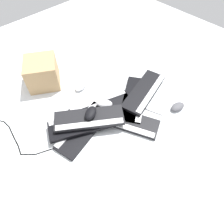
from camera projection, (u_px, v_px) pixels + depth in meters
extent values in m
plane|color=silver|center=(110.00, 112.00, 1.39)|extent=(3.20, 3.20, 0.00)
cube|color=black|center=(134.00, 99.00, 1.45)|extent=(0.45, 0.37, 0.02)
cube|color=silver|center=(142.00, 99.00, 1.43)|extent=(0.37, 0.26, 0.01)
cube|color=black|center=(101.00, 108.00, 1.40)|extent=(0.46, 0.28, 0.02)
cube|color=silver|center=(98.00, 101.00, 1.42)|extent=(0.41, 0.17, 0.01)
cube|color=black|center=(85.00, 128.00, 1.30)|extent=(0.46, 0.25, 0.02)
cube|color=silver|center=(78.00, 123.00, 1.30)|extent=(0.41, 0.14, 0.01)
cube|color=black|center=(126.00, 120.00, 1.33)|extent=(0.32, 0.46, 0.02)
cube|color=silver|center=(123.00, 126.00, 1.29)|extent=(0.21, 0.39, 0.01)
cube|color=black|center=(83.00, 124.00, 1.28)|extent=(0.46, 0.33, 0.02)
cube|color=silver|center=(81.00, 116.00, 1.30)|extent=(0.39, 0.22, 0.01)
cube|color=black|center=(144.00, 91.00, 1.46)|extent=(0.46, 0.26, 0.02)
cube|color=silver|center=(151.00, 93.00, 1.43)|extent=(0.41, 0.14, 0.01)
cube|color=black|center=(89.00, 118.00, 1.27)|extent=(0.45, 0.38, 0.02)
cube|color=silver|center=(90.00, 124.00, 1.23)|extent=(0.36, 0.27, 0.01)
ellipsoid|color=#B7B7BC|center=(104.00, 104.00, 1.38)|extent=(0.12, 0.13, 0.04)
ellipsoid|color=#4C4C51|center=(178.00, 107.00, 1.40)|extent=(0.12, 0.08, 0.04)
ellipsoid|color=black|center=(91.00, 113.00, 1.25)|extent=(0.13, 0.11, 0.04)
ellipsoid|color=silver|center=(80.00, 87.00, 1.52)|extent=(0.13, 0.10, 0.04)
cylinder|color=black|center=(69.00, 150.00, 1.21)|extent=(0.03, 0.05, 0.01)
cylinder|color=black|center=(60.00, 148.00, 1.22)|extent=(0.05, 0.06, 0.01)
cylinder|color=black|center=(45.00, 151.00, 1.21)|extent=(0.11, 0.05, 0.01)
cylinder|color=black|center=(28.00, 154.00, 1.19)|extent=(0.07, 0.07, 0.01)
cylinder|color=black|center=(19.00, 150.00, 1.21)|extent=(0.02, 0.07, 0.01)
cylinder|color=black|center=(16.00, 142.00, 1.25)|extent=(0.02, 0.07, 0.01)
cylinder|color=black|center=(11.00, 132.00, 1.29)|extent=(0.02, 0.10, 0.01)
cylinder|color=black|center=(6.00, 124.00, 1.33)|extent=(0.01, 0.07, 0.01)
sphere|color=black|center=(73.00, 151.00, 1.21)|extent=(0.01, 0.01, 0.01)
sphere|color=black|center=(65.00, 149.00, 1.22)|extent=(0.01, 0.01, 0.01)
sphere|color=black|center=(54.00, 148.00, 1.22)|extent=(0.01, 0.01, 0.01)
sphere|color=black|center=(35.00, 154.00, 1.19)|extent=(0.01, 0.01, 0.01)
sphere|color=black|center=(21.00, 154.00, 1.19)|extent=(0.01, 0.01, 0.01)
sphere|color=black|center=(18.00, 146.00, 1.23)|extent=(0.01, 0.01, 0.01)
sphere|color=black|center=(14.00, 138.00, 1.26)|extent=(0.01, 0.01, 0.01)
sphere|color=black|center=(9.00, 127.00, 1.31)|extent=(0.01, 0.01, 0.01)
sphere|color=black|center=(4.00, 121.00, 1.34)|extent=(0.01, 0.01, 0.01)
cylinder|color=#59595B|center=(154.00, 112.00, 1.39)|extent=(0.05, 0.11, 0.01)
cylinder|color=#59595B|center=(144.00, 105.00, 1.43)|extent=(0.05, 0.08, 0.01)
cylinder|color=#59595B|center=(144.00, 97.00, 1.47)|extent=(0.07, 0.02, 0.01)
cylinder|color=#59595B|center=(147.00, 92.00, 1.50)|extent=(0.05, 0.04, 0.01)
cylinder|color=#59595B|center=(151.00, 85.00, 1.55)|extent=(0.12, 0.03, 0.01)
cylinder|color=#59595B|center=(156.00, 79.00, 1.59)|extent=(0.06, 0.03, 0.01)
sphere|color=#59595B|center=(162.00, 115.00, 1.37)|extent=(0.01, 0.01, 0.01)
sphere|color=#59595B|center=(146.00, 109.00, 1.40)|extent=(0.01, 0.01, 0.01)
sphere|color=#59595B|center=(142.00, 100.00, 1.46)|extent=(0.01, 0.01, 0.01)
sphere|color=#59595B|center=(147.00, 95.00, 1.49)|extent=(0.01, 0.01, 0.01)
sphere|color=#59595B|center=(147.00, 90.00, 1.52)|extent=(0.01, 0.01, 0.01)
sphere|color=#59595B|center=(154.00, 81.00, 1.58)|extent=(0.01, 0.01, 0.01)
sphere|color=#59595B|center=(157.00, 76.00, 1.61)|extent=(0.01, 0.01, 0.01)
cube|color=tan|center=(42.00, 73.00, 1.49)|extent=(0.31, 0.32, 0.21)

